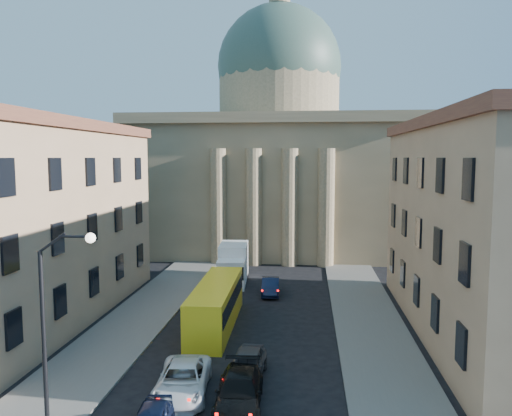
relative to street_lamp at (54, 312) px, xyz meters
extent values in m
cube|color=#615E59|center=(-1.53, 10.00, -5.21)|extent=(5.00, 60.00, 0.15)
cube|color=#615E59|center=(15.47, 10.00, -5.21)|extent=(5.00, 60.00, 0.15)
cube|color=#78674A|center=(6.97, 48.00, 2.71)|extent=(34.00, 26.00, 16.00)
cube|color=#78674A|center=(6.97, 48.00, 11.11)|extent=(35.50, 27.50, 1.20)
cylinder|color=#78674A|center=(6.97, 48.00, 14.71)|extent=(16.00, 16.00, 8.00)
sphere|color=#41584C|center=(6.97, 48.00, 18.71)|extent=(16.40, 16.40, 16.40)
cube|color=#78674A|center=(-14.03, 46.00, 0.21)|extent=(13.00, 13.00, 11.00)
cone|color=brown|center=(-14.03, 46.00, 7.71)|extent=(26.02, 26.02, 4.00)
cube|color=#78674A|center=(27.97, 46.00, 0.21)|extent=(13.00, 13.00, 11.00)
cone|color=brown|center=(27.97, 46.00, 7.71)|extent=(26.02, 26.02, 4.00)
cylinder|color=#78674A|center=(0.97, 34.80, 1.21)|extent=(1.80, 1.80, 13.00)
cylinder|color=#78674A|center=(4.97, 34.80, 1.21)|extent=(1.80, 1.80, 13.00)
cylinder|color=#78674A|center=(8.97, 34.80, 1.21)|extent=(1.80, 1.80, 13.00)
cylinder|color=#78674A|center=(12.97, 34.80, 1.21)|extent=(1.80, 1.80, 13.00)
cube|color=tan|center=(-10.03, 14.00, 1.71)|extent=(11.00, 26.00, 14.00)
cube|color=brown|center=(-10.03, 14.00, 9.01)|extent=(11.60, 26.60, 0.80)
cube|color=tan|center=(23.97, 14.00, 1.71)|extent=(11.00, 26.00, 14.00)
cube|color=brown|center=(23.97, 14.00, 9.01)|extent=(11.60, 26.60, 0.80)
cylinder|color=black|center=(-0.53, 0.00, -1.29)|extent=(0.20, 0.20, 8.00)
cylinder|color=black|center=(0.02, 0.00, 3.06)|extent=(1.30, 0.12, 0.96)
cylinder|color=black|center=(1.02, 0.00, 3.36)|extent=(1.30, 0.12, 0.12)
sphere|color=white|center=(1.77, 0.00, 3.31)|extent=(0.44, 0.44, 0.44)
imported|color=white|center=(4.74, 3.60, -4.52)|extent=(3.08, 5.75, 1.54)
imported|color=black|center=(7.77, 2.60, -4.50)|extent=(2.48, 5.54, 1.58)
imported|color=#45464A|center=(7.77, 5.79, -4.50)|extent=(2.02, 4.65, 1.56)
imported|color=black|center=(7.77, 22.68, -4.58)|extent=(1.78, 4.40, 1.42)
cube|color=yellow|center=(4.54, 13.97, -3.74)|extent=(2.71, 11.05, 3.10)
cube|color=black|center=(4.54, 13.97, -3.23)|extent=(2.76, 10.45, 1.10)
cylinder|color=black|center=(3.62, 9.95, -4.79)|extent=(0.32, 1.01, 1.00)
cylinder|color=black|center=(5.62, 9.99, -4.79)|extent=(0.32, 1.01, 1.00)
cylinder|color=black|center=(3.47, 17.96, -4.79)|extent=(0.32, 1.01, 1.00)
cylinder|color=black|center=(5.47, 18.00, -4.79)|extent=(0.32, 1.01, 1.00)
cube|color=white|center=(4.01, 24.50, -3.97)|extent=(2.71, 2.81, 2.63)
cube|color=black|center=(4.11, 23.24, -3.64)|extent=(2.42, 0.31, 1.21)
cube|color=white|center=(3.80, 27.45, -3.37)|extent=(2.96, 4.79, 3.40)
cylinder|color=black|center=(2.95, 23.98, -4.79)|extent=(0.38, 1.01, 0.99)
cylinder|color=black|center=(5.14, 24.14, -4.79)|extent=(0.38, 1.01, 0.99)
cylinder|color=black|center=(2.63, 28.36, -4.79)|extent=(0.38, 1.01, 0.99)
cylinder|color=black|center=(4.82, 28.52, -4.79)|extent=(0.38, 1.01, 0.99)
camera|label=1|loc=(10.96, -20.13, 6.73)|focal=35.00mm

